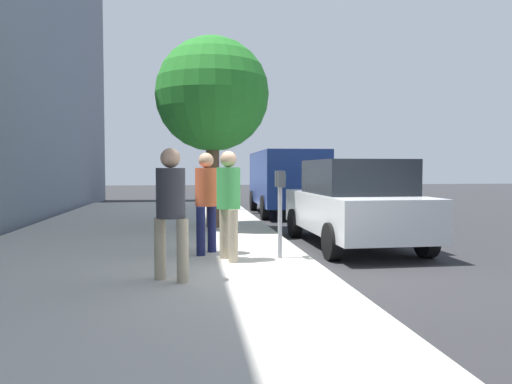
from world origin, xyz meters
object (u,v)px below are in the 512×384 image
object	(u,v)px
street_tree	(212,95)
traffic_signal	(220,141)
parking_meter	(280,195)
parking_officer	(206,195)
parked_van_far	(286,178)
pedestrian_at_meter	(228,197)
pedestrian_bystander	(171,204)
parked_sedan_near	(353,203)

from	to	relation	value
street_tree	traffic_signal	bearing A→B (deg)	-5.77
parking_meter	traffic_signal	size ratio (longest dim) A/B	0.39
parking_officer	parked_van_far	xyz separation A→B (m)	(8.29, -3.03, 0.11)
parked_van_far	traffic_signal	world-z (taller)	traffic_signal
parking_meter	pedestrian_at_meter	xyz separation A→B (m)	(-0.07, 0.84, -0.01)
pedestrian_bystander	pedestrian_at_meter	bearing A→B (deg)	4.40
parking_meter	pedestrian_at_meter	bearing A→B (deg)	95.02
pedestrian_at_meter	street_tree	xyz separation A→B (m)	(4.37, 0.04, 2.23)
parking_meter	parking_officer	world-z (taller)	parking_officer
pedestrian_bystander	traffic_signal	xyz separation A→B (m)	(10.71, -1.31, 1.43)
parking_officer	street_tree	xyz separation A→B (m)	(3.73, -0.29, 2.24)
parking_meter	traffic_signal	bearing A→B (deg)	2.23
pedestrian_at_meter	pedestrian_bystander	world-z (taller)	pedestrian_at_meter
parking_meter	traffic_signal	distance (m)	9.46
traffic_signal	pedestrian_at_meter	bearing A→B (deg)	177.13
parking_meter	street_tree	distance (m)	4.91
parked_van_far	parking_officer	bearing A→B (deg)	159.92
pedestrian_at_meter	parking_officer	world-z (taller)	pedestrian_at_meter
pedestrian_bystander	parked_van_far	xyz separation A→B (m)	(10.22, -3.55, 0.11)
parked_sedan_near	traffic_signal	bearing A→B (deg)	16.57
parking_meter	parking_officer	distance (m)	1.29
pedestrian_bystander	traffic_signal	bearing A→B (deg)	30.53
pedestrian_bystander	traffic_signal	world-z (taller)	traffic_signal
parking_meter	parked_van_far	xyz separation A→B (m)	(8.85, -1.87, 0.09)
traffic_signal	parked_sedan_near	bearing A→B (deg)	-163.43
parking_meter	pedestrian_bystander	size ratio (longest dim) A/B	0.83
parking_meter	street_tree	bearing A→B (deg)	11.51
parking_officer	street_tree	bearing A→B (deg)	117.50
pedestrian_at_meter	street_tree	bearing A→B (deg)	72.74
parking_officer	street_tree	distance (m)	4.36
parking_officer	traffic_signal	size ratio (longest dim) A/B	0.48
pedestrian_at_meter	parked_van_far	size ratio (longest dim) A/B	0.33
pedestrian_at_meter	traffic_signal	bearing A→B (deg)	69.36
parking_meter	parked_van_far	distance (m)	9.05
parking_meter	pedestrian_bystander	world-z (taller)	pedestrian_bystander
street_tree	pedestrian_bystander	bearing A→B (deg)	171.91
pedestrian_bystander	street_tree	distance (m)	6.14
pedestrian_bystander	parked_van_far	world-z (taller)	parked_van_far
parking_meter	street_tree	world-z (taller)	street_tree
parked_van_far	street_tree	world-z (taller)	street_tree
pedestrian_bystander	parked_sedan_near	xyz separation A→B (m)	(3.21, -3.55, -0.25)
parking_officer	traffic_signal	xyz separation A→B (m)	(8.78, -0.80, 1.43)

